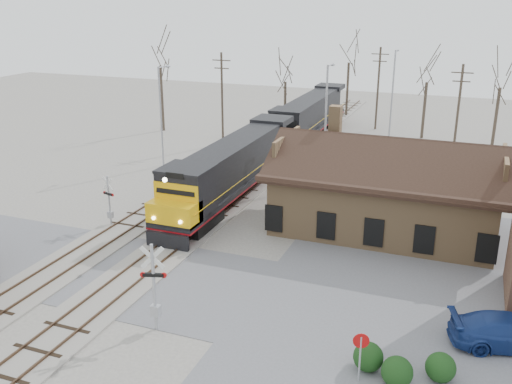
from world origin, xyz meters
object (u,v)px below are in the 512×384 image
locomotive_lead (230,170)px  locomotive_trailing (308,117)px  parked_car (510,332)px  depot (385,195)px

locomotive_lead → locomotive_trailing: (0.00, 21.25, -0.00)m
locomotive_lead → parked_car: size_ratio=3.95×
locomotive_lead → parked_car: locomotive_lead is taller
depot → locomotive_trailing: size_ratio=0.72×
locomotive_trailing → parked_car: locomotive_trailing is taller
parked_car → locomotive_lead: bearing=39.4°
depot → locomotive_trailing: bearing=117.8°
locomotive_lead → locomotive_trailing: bearing=90.0°
locomotive_trailing → depot: bearing=-62.2°
locomotive_trailing → locomotive_lead: bearing=-90.0°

